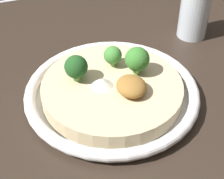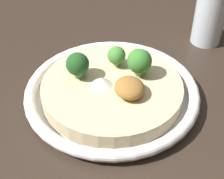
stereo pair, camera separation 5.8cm
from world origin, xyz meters
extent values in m
plane|color=#2D231C|center=(0.00, 0.00, 0.00)|extent=(6.00, 6.00, 0.00)
cylinder|color=white|center=(0.00, 0.00, 0.00)|extent=(0.28, 0.28, 0.01)
torus|color=white|center=(0.00, 0.00, 0.02)|extent=(0.29, 0.29, 0.02)
cylinder|color=#CCB78E|center=(0.00, 0.00, 0.02)|extent=(0.24, 0.24, 0.03)
cone|color=white|center=(0.00, -0.02, 0.04)|extent=(0.04, 0.04, 0.02)
ellipsoid|color=olive|center=(0.03, 0.02, 0.05)|extent=(0.05, 0.05, 0.03)
cylinder|color=#759E4C|center=(-0.01, 0.05, 0.04)|extent=(0.02, 0.02, 0.02)
sphere|color=#387A2D|center=(-0.01, 0.05, 0.06)|extent=(0.04, 0.04, 0.04)
cylinder|color=#84A856|center=(-0.05, 0.02, 0.04)|extent=(0.01, 0.01, 0.02)
sphere|color=#428438|center=(-0.05, 0.02, 0.06)|extent=(0.03, 0.03, 0.03)
cylinder|color=#668E47|center=(-0.03, -0.05, 0.04)|extent=(0.02, 0.02, 0.02)
sphere|color=#1E4C1E|center=(-0.03, -0.05, 0.06)|extent=(0.04, 0.04, 0.04)
cylinder|color=silver|center=(-0.14, 0.23, 0.06)|extent=(0.06, 0.06, 0.12)
camera|label=1|loc=(0.41, -0.15, 0.39)|focal=55.00mm
camera|label=2|loc=(0.43, -0.10, 0.39)|focal=55.00mm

